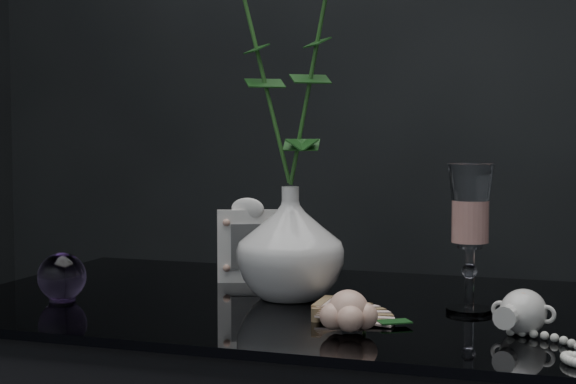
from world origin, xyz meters
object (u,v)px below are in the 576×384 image
(wine_glass, at_px, (470,239))
(paperweight, at_px, (62,277))
(picture_frame, at_px, (248,240))
(pearl_jar, at_px, (523,310))
(loose_rose, at_px, (348,311))
(vase, at_px, (290,243))

(wine_glass, distance_m, paperweight, 0.57)
(picture_frame, relative_size, pearl_jar, 0.68)
(wine_glass, xyz_separation_m, pearl_jar, (0.08, -0.10, -0.07))
(picture_frame, bearing_deg, pearl_jar, -48.94)
(wine_glass, distance_m, pearl_jar, 0.15)
(loose_rose, bearing_deg, paperweight, 168.84)
(loose_rose, xyz_separation_m, pearl_jar, (0.20, 0.06, 0.00))
(vase, bearing_deg, pearl_jar, -19.59)
(wine_glass, xyz_separation_m, paperweight, (-0.56, -0.10, -0.07))
(picture_frame, distance_m, pearl_jar, 0.50)
(vase, relative_size, loose_rose, 1.06)
(pearl_jar, bearing_deg, vase, 170.73)
(vase, height_order, wine_glass, wine_glass)
(vase, height_order, pearl_jar, vase)
(vase, xyz_separation_m, paperweight, (-0.30, -0.12, -0.05))
(loose_rose, bearing_deg, vase, 123.46)
(paperweight, bearing_deg, loose_rose, -8.23)
(pearl_jar, bearing_deg, loose_rose, -152.13)
(loose_rose, bearing_deg, picture_frame, 126.75)
(paperweight, bearing_deg, pearl_jar, -0.02)
(picture_frame, height_order, paperweight, picture_frame)
(wine_glass, bearing_deg, vase, 176.34)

